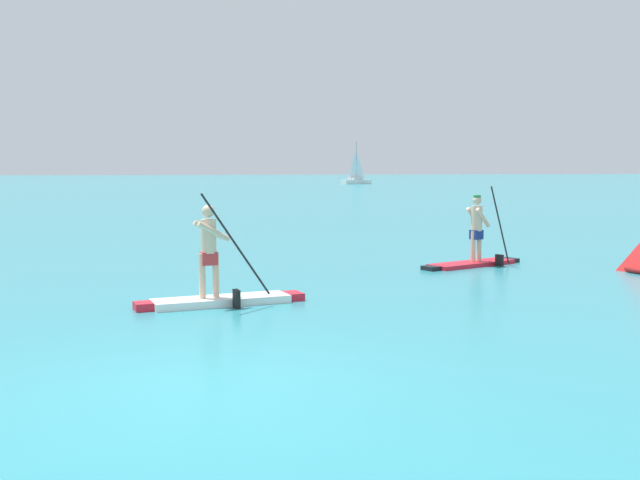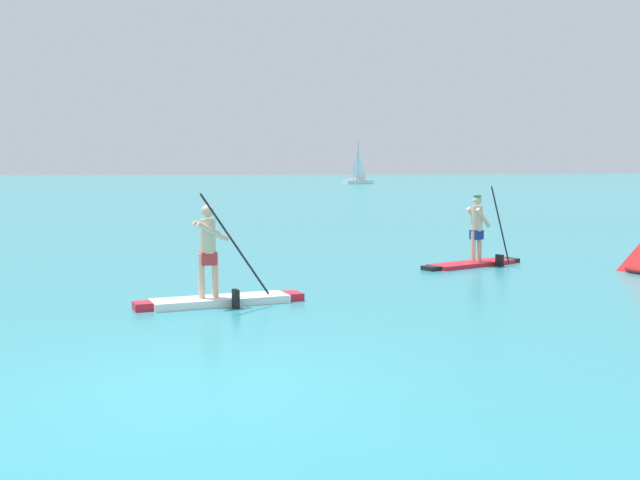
# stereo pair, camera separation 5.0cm
# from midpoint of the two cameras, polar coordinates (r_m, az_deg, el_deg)

# --- Properties ---
(ground) EXTENTS (440.00, 440.00, 0.00)m
(ground) POSITION_cam_midpoint_polar(r_m,az_deg,el_deg) (8.46, -8.81, -10.60)
(ground) COLOR teal
(paddleboarder_mid_center) EXTENTS (2.93, 1.03, 1.92)m
(paddleboarder_mid_center) POSITION_cam_midpoint_polar(r_m,az_deg,el_deg) (13.13, -7.62, -3.31)
(paddleboarder_mid_center) COLOR white
(paddleboarder_mid_center) RESTS_ON ground
(paddleboarder_far_right) EXTENTS (2.86, 1.52, 1.93)m
(paddleboarder_far_right) POSITION_cam_midpoint_polar(r_m,az_deg,el_deg) (18.52, 11.28, -0.70)
(paddleboarder_far_right) COLOR red
(paddleboarder_far_right) RESTS_ON ground
(sailboat_right_horizon) EXTENTS (4.49, 2.79, 5.79)m
(sailboat_right_horizon) POSITION_cam_midpoint_polar(r_m,az_deg,el_deg) (105.43, 2.68, 4.55)
(sailboat_right_horizon) COLOR white
(sailboat_right_horizon) RESTS_ON ground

